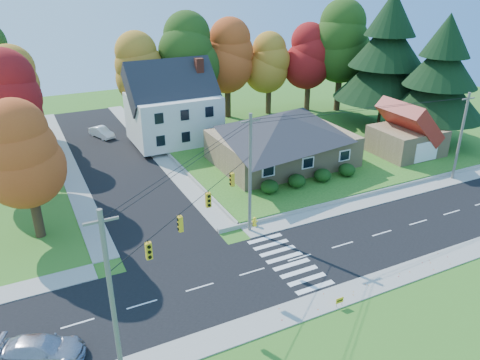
# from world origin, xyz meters

# --- Properties ---
(ground) EXTENTS (120.00, 120.00, 0.00)m
(ground) POSITION_xyz_m (0.00, 0.00, 0.00)
(ground) COLOR #3D7923
(road_main) EXTENTS (90.00, 8.00, 0.02)m
(road_main) POSITION_xyz_m (0.00, 0.00, 0.01)
(road_main) COLOR black
(road_main) RESTS_ON ground
(road_cross) EXTENTS (8.00, 44.00, 0.02)m
(road_cross) POSITION_xyz_m (-8.00, 26.00, 0.01)
(road_cross) COLOR black
(road_cross) RESTS_ON ground
(sidewalk_north) EXTENTS (90.00, 2.00, 0.08)m
(sidewalk_north) POSITION_xyz_m (0.00, 5.00, 0.04)
(sidewalk_north) COLOR #9C9A90
(sidewalk_north) RESTS_ON ground
(sidewalk_south) EXTENTS (90.00, 2.00, 0.08)m
(sidewalk_south) POSITION_xyz_m (0.00, -5.00, 0.04)
(sidewalk_south) COLOR #9C9A90
(sidewalk_south) RESTS_ON ground
(lawn) EXTENTS (30.00, 30.00, 0.50)m
(lawn) POSITION_xyz_m (13.00, 21.00, 0.25)
(lawn) COLOR #3D7923
(lawn) RESTS_ON ground
(ranch_house) EXTENTS (14.60, 10.60, 5.40)m
(ranch_house) POSITION_xyz_m (8.00, 16.00, 3.27)
(ranch_house) COLOR tan
(ranch_house) RESTS_ON lawn
(colonial_house) EXTENTS (10.40, 8.40, 9.60)m
(colonial_house) POSITION_xyz_m (0.04, 28.00, 4.58)
(colonial_house) COLOR silver
(colonial_house) RESTS_ON lawn
(garage) EXTENTS (7.30, 6.30, 4.60)m
(garage) POSITION_xyz_m (22.00, 11.99, 2.84)
(garage) COLOR tan
(garage) RESTS_ON lawn
(hedge_row) EXTENTS (10.70, 1.70, 1.27)m
(hedge_row) POSITION_xyz_m (7.50, 9.80, 1.14)
(hedge_row) COLOR #163A10
(hedge_row) RESTS_ON lawn
(traffic_infrastructure) EXTENTS (38.10, 10.66, 10.00)m
(traffic_infrastructure) POSITION_xyz_m (-0.15, 1.35, 5.15)
(traffic_infrastructure) COLOR #666059
(traffic_infrastructure) RESTS_ON ground
(tree_lot_0) EXTENTS (6.72, 6.72, 12.51)m
(tree_lot_0) POSITION_xyz_m (-2.00, 34.00, 8.31)
(tree_lot_0) COLOR #3F2A19
(tree_lot_0) RESTS_ON lawn
(tree_lot_1) EXTENTS (7.84, 7.84, 14.60)m
(tree_lot_1) POSITION_xyz_m (4.00, 33.00, 9.61)
(tree_lot_1) COLOR #3F2A19
(tree_lot_1) RESTS_ON lawn
(tree_lot_2) EXTENTS (7.28, 7.28, 13.56)m
(tree_lot_2) POSITION_xyz_m (10.00, 34.00, 8.96)
(tree_lot_2) COLOR #3F2A19
(tree_lot_2) RESTS_ON lawn
(tree_lot_3) EXTENTS (6.16, 6.16, 11.47)m
(tree_lot_3) POSITION_xyz_m (16.00, 33.00, 7.65)
(tree_lot_3) COLOR #3F2A19
(tree_lot_3) RESTS_ON lawn
(tree_lot_4) EXTENTS (6.72, 6.72, 12.51)m
(tree_lot_4) POSITION_xyz_m (22.00, 32.00, 8.31)
(tree_lot_4) COLOR #3F2A19
(tree_lot_4) RESTS_ON lawn
(tree_lot_5) EXTENTS (8.40, 8.40, 15.64)m
(tree_lot_5) POSITION_xyz_m (26.00, 30.00, 10.27)
(tree_lot_5) COLOR #3F2A19
(tree_lot_5) RESTS_ON lawn
(conifer_east_a) EXTENTS (12.80, 12.80, 16.96)m
(conifer_east_a) POSITION_xyz_m (27.00, 22.00, 9.39)
(conifer_east_a) COLOR #3F2A19
(conifer_east_a) RESTS_ON lawn
(conifer_east_b) EXTENTS (11.20, 11.20, 14.84)m
(conifer_east_b) POSITION_xyz_m (28.00, 14.00, 8.28)
(conifer_east_b) COLOR #3F2A19
(conifer_east_b) RESTS_ON lawn
(tree_west_0) EXTENTS (6.16, 6.16, 11.47)m
(tree_west_0) POSITION_xyz_m (-17.00, 12.00, 7.15)
(tree_west_0) COLOR #3F2A19
(tree_west_0) RESTS_ON ground
(tree_west_1) EXTENTS (7.28, 7.28, 13.56)m
(tree_west_1) POSITION_xyz_m (-18.00, 22.00, 8.46)
(tree_west_1) COLOR #3F2A19
(tree_west_1) RESTS_ON ground
(tree_west_2) EXTENTS (6.72, 6.72, 12.51)m
(tree_west_2) POSITION_xyz_m (-17.00, 32.00, 7.81)
(tree_west_2) COLOR #3F2A19
(tree_west_2) RESTS_ON ground
(silver_sedan) EXTENTS (5.05, 3.64, 1.36)m
(silver_sedan) POSITION_xyz_m (-18.14, -2.06, 0.70)
(silver_sedan) COLOR #A5A4B1
(silver_sedan) RESTS_ON road_main
(white_car) EXTENTS (2.75, 4.24, 1.32)m
(white_car) POSITION_xyz_m (-7.63, 34.36, 0.68)
(white_car) COLOR white
(white_car) RESTS_ON road_cross
(fire_hydrant) EXTENTS (0.51, 0.39, 0.88)m
(fire_hydrant) POSITION_xyz_m (-0.80, 5.62, 0.42)
(fire_hydrant) COLOR yellow
(fire_hydrant) RESTS_ON ground
(yard_sign) EXTENTS (0.58, 0.04, 0.72)m
(yard_sign) POSITION_xyz_m (-0.78, -5.83, 0.51)
(yard_sign) COLOR black
(yard_sign) RESTS_ON ground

